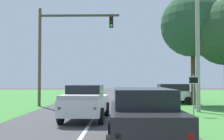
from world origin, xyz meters
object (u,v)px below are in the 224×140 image
object	(u,v)px
red_suv_near	(143,116)
traffic_light	(59,42)
keep_moving_sign	(194,89)
pickup_truck_lead	(86,102)
utility_pole_right	(198,35)
crossing_suv_far	(171,93)
extra_tree_1	(193,25)

from	to	relation	value
red_suv_near	traffic_light	bearing A→B (deg)	112.19
traffic_light	keep_moving_sign	size ratio (longest dim) A/B	3.24
pickup_truck_lead	traffic_light	size ratio (longest dim) A/B	0.66
red_suv_near	keep_moving_sign	size ratio (longest dim) A/B	2.01
pickup_truck_lead	traffic_light	bearing A→B (deg)	111.98
pickup_truck_lead	utility_pole_right	size ratio (longest dim) A/B	0.51
keep_moving_sign	crossing_suv_far	bearing A→B (deg)	88.51
utility_pole_right	crossing_suv_far	bearing A→B (deg)	95.45
utility_pole_right	traffic_light	bearing A→B (deg)	159.46
keep_moving_sign	crossing_suv_far	world-z (taller)	keep_moving_sign
red_suv_near	extra_tree_1	xyz separation A→B (m)	(5.62, 15.11, 5.84)
red_suv_near	crossing_suv_far	distance (m)	16.66
utility_pole_right	extra_tree_1	bearing A→B (deg)	78.44
crossing_suv_far	utility_pole_right	bearing A→B (deg)	-84.55
traffic_light	keep_moving_sign	bearing A→B (deg)	-31.60
red_suv_near	pickup_truck_lead	bearing A→B (deg)	112.46
red_suv_near	keep_moving_sign	bearing A→B (deg)	64.86
keep_moving_sign	extra_tree_1	distance (m)	9.10
traffic_light	utility_pole_right	xyz separation A→B (m)	(10.10, -3.79, -0.03)
extra_tree_1	keep_moving_sign	bearing A→B (deg)	-104.78
red_suv_near	extra_tree_1	world-z (taller)	extra_tree_1
extra_tree_1	utility_pole_right	bearing A→B (deg)	-101.56
traffic_light	crossing_suv_far	xyz separation A→B (m)	(9.50, 2.55, -4.26)
traffic_light	pickup_truck_lead	bearing A→B (deg)	-68.02
red_suv_near	crossing_suv_far	world-z (taller)	red_suv_near
pickup_truck_lead	crossing_suv_far	size ratio (longest dim) A/B	1.22
pickup_truck_lead	extra_tree_1	world-z (taller)	extra_tree_1
utility_pole_right	extra_tree_1	xyz separation A→B (m)	(1.08, 5.26, 1.68)
keep_moving_sign	crossing_suv_far	distance (m)	8.29
pickup_truck_lead	extra_tree_1	xyz separation A→B (m)	(8.13, 9.03, 5.87)
crossing_suv_far	traffic_light	bearing A→B (deg)	-164.96
crossing_suv_far	extra_tree_1	bearing A→B (deg)	-32.71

